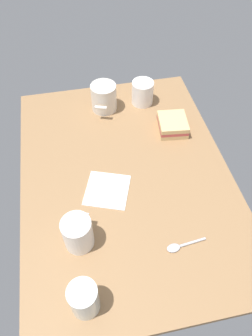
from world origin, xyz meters
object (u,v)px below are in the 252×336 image
(coffee_mug_black, at_px, (143,92))
(paper_napkin, at_px, (107,190))
(sandwich_main, at_px, (173,125))
(coffee_mug_milky, at_px, (104,97))
(glass_of_milk, at_px, (84,300))
(spoon, at_px, (180,246))
(coffee_mug_spare, at_px, (78,233))

(coffee_mug_black, distance_m, paper_napkin, 0.42)
(sandwich_main, height_order, paper_napkin, sandwich_main)
(coffee_mug_milky, bearing_deg, glass_of_milk, 167.35)
(coffee_mug_milky, xyz_separation_m, sandwich_main, (-0.16, -0.21, -0.03))
(paper_napkin, bearing_deg, spoon, -143.74)
(coffee_mug_black, xyz_separation_m, coffee_mug_spare, (-0.52, 0.29, 0.01))
(spoon, bearing_deg, sandwich_main, -13.94)
(coffee_mug_black, distance_m, coffee_mug_milky, 0.14)
(coffee_mug_black, height_order, sandwich_main, coffee_mug_black)
(coffee_mug_spare, xyz_separation_m, sandwich_main, (0.36, -0.36, -0.03))
(coffee_mug_milky, xyz_separation_m, paper_napkin, (-0.37, 0.05, -0.05))
(coffee_mug_black, relative_size, coffee_mug_milky, 0.88)
(coffee_mug_milky, xyz_separation_m, glass_of_milk, (-0.68, 0.15, -0.01))
(coffee_mug_milky, height_order, sandwich_main, coffee_mug_milky)
(sandwich_main, bearing_deg, coffee_mug_black, 22.30)
(paper_napkin, bearing_deg, coffee_mug_spare, 146.79)
(coffee_mug_black, bearing_deg, sandwich_main, -157.70)
(glass_of_milk, bearing_deg, sandwich_main, -34.98)
(sandwich_main, relative_size, glass_of_milk, 1.18)
(coffee_mug_black, bearing_deg, coffee_mug_spare, 150.72)
(glass_of_milk, xyz_separation_m, paper_napkin, (0.31, -0.10, -0.04))
(coffee_mug_milky, relative_size, sandwich_main, 1.01)
(glass_of_milk, height_order, paper_napkin, glass_of_milk)
(coffee_mug_spare, distance_m, paper_napkin, 0.18)
(coffee_mug_spare, xyz_separation_m, glass_of_milk, (-0.16, 0.00, -0.01))
(coffee_mug_milky, relative_size, spoon, 1.05)
(coffee_mug_black, relative_size, sandwich_main, 0.89)
(coffee_mug_milky, relative_size, paper_napkin, 0.93)
(glass_of_milk, bearing_deg, coffee_mug_milky, -12.65)
(coffee_mug_black, bearing_deg, paper_napkin, 152.38)
(sandwich_main, xyz_separation_m, glass_of_milk, (-0.52, 0.36, 0.02))
(glass_of_milk, xyz_separation_m, spoon, (0.10, -0.26, -0.04))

